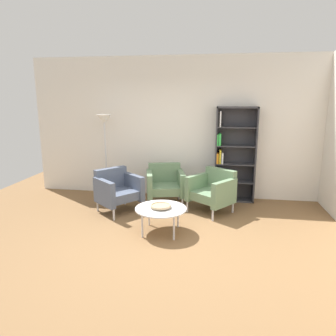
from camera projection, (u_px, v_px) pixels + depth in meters
ground_plane at (161, 245)px, 4.45m from camera, size 8.32×8.32×0.00m
plaster_back_panel at (182, 128)px, 6.50m from camera, size 6.40×0.12×2.90m
bookshelf_tall at (232, 157)px, 6.26m from camera, size 0.80×0.30×1.90m
coffee_table_low at (161, 210)px, 4.82m from camera, size 0.80×0.80×0.40m
decorative_bowl at (161, 206)px, 4.80m from camera, size 0.32×0.32×0.05m
armchair_near_window at (165, 183)px, 6.14m from camera, size 0.85×0.80×0.78m
armchair_spare_guest at (213, 190)px, 5.70m from camera, size 0.95×0.94×0.78m
armchair_corner_red at (117, 189)px, 5.73m from camera, size 0.94×0.95×0.78m
floor_lamp_torchiere at (105, 129)px, 6.31m from camera, size 0.32×0.32×1.74m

